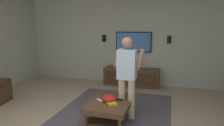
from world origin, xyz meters
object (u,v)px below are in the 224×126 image
at_px(remote_black, 119,100).
at_px(media_console, 131,77).
at_px(coffee_table, 109,107).
at_px(wall_speaker_right, 104,38).
at_px(wall_speaker_left, 169,40).
at_px(book, 112,103).
at_px(person_standing, 127,73).
at_px(tv, 134,42).
at_px(remote_white, 100,100).
at_px(bowl, 109,98).
at_px(vase_round, 129,65).

bearing_deg(remote_black, media_console, 109.82).
distance_m(coffee_table, wall_speaker_right, 3.08).
distance_m(media_console, wall_speaker_left, 1.60).
xyz_separation_m(coffee_table, book, (-0.10, -0.08, 0.12)).
height_order(remote_black, wall_speaker_left, wall_speaker_left).
bearing_deg(person_standing, wall_speaker_left, -13.89).
relative_size(tv, wall_speaker_right, 5.07).
xyz_separation_m(person_standing, remote_white, (-0.25, 0.49, -0.52)).
xyz_separation_m(coffee_table, remote_black, (0.13, -0.17, 0.12)).
height_order(media_console, wall_speaker_right, wall_speaker_right).
bearing_deg(wall_speaker_right, book, -158.54).
relative_size(tv, bowl, 4.00).
bearing_deg(person_standing, vase_round, 13.28).
distance_m(media_console, vase_round, 0.39).
bearing_deg(vase_round, coffee_table, -177.51).
height_order(tv, person_standing, tv).
relative_size(tv, vase_round, 5.07).
bearing_deg(remote_white, vase_round, -58.32).
distance_m(coffee_table, bowl, 0.17).
distance_m(tv, wall_speaker_right, 0.98).
distance_m(remote_white, book, 0.29).
distance_m(person_standing, remote_black, 0.55).
distance_m(coffee_table, remote_white, 0.23).
relative_size(bowl, remote_black, 1.86).
height_order(vase_round, wall_speaker_right, wall_speaker_right).
xyz_separation_m(coffee_table, vase_round, (2.45, 0.11, 0.36)).
bearing_deg(coffee_table, remote_white, 92.60).
bearing_deg(vase_round, media_console, -107.98).
distance_m(bowl, remote_white, 0.20).
bearing_deg(remote_white, wall_speaker_right, -39.34).
distance_m(media_console, remote_white, 2.44).
distance_m(bowl, vase_round, 2.45).
bearing_deg(coffee_table, book, -141.96).
xyz_separation_m(tv, wall_speaker_left, (0.01, -1.07, 0.09)).
xyz_separation_m(media_console, remote_black, (-2.29, -0.20, 0.14)).
xyz_separation_m(bowl, vase_round, (2.44, 0.11, 0.20)).
distance_m(coffee_table, vase_round, 2.48).
bearing_deg(wall_speaker_right, wall_speaker_left, -90.00).
xyz_separation_m(coffee_table, wall_speaker_right, (2.68, 1.01, 1.14)).
distance_m(person_standing, vase_round, 2.26).
height_order(bowl, wall_speaker_left, wall_speaker_left).
distance_m(wall_speaker_left, wall_speaker_right, 2.05).
height_order(coffee_table, vase_round, vase_round).
height_order(remote_white, book, book).
height_order(book, wall_speaker_left, wall_speaker_left).
xyz_separation_m(tv, bowl, (-2.65, -0.03, -0.88)).
height_order(book, vase_round, vase_round).
bearing_deg(tv, coffee_table, 0.70).
bearing_deg(person_standing, tv, 10.68).
distance_m(bowl, remote_black, 0.22).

